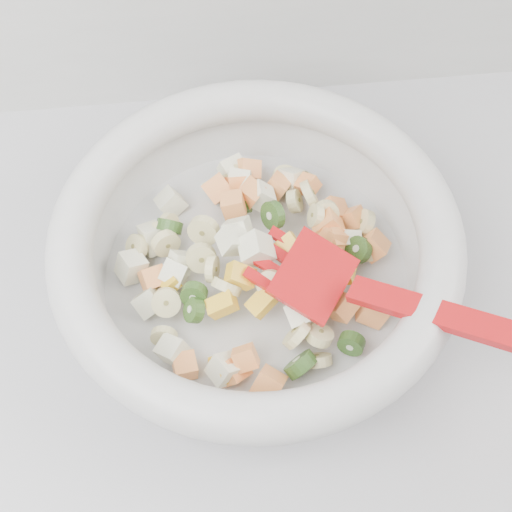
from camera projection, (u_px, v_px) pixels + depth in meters
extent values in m
cube|color=#A9A9AF|center=(127.00, 474.00, 1.01)|extent=(2.00, 0.60, 0.90)
cylinder|color=silver|center=(256.00, 277.00, 0.65)|extent=(0.29, 0.29, 0.02)
torus|color=silver|center=(256.00, 238.00, 0.59)|extent=(0.35, 0.35, 0.04)
cylinder|color=beige|center=(204.00, 231.00, 0.63)|extent=(0.03, 0.03, 0.03)
cylinder|color=beige|center=(270.00, 283.00, 0.59)|extent=(0.03, 0.03, 0.03)
cylinder|color=beige|center=(295.00, 201.00, 0.66)|extent=(0.02, 0.03, 0.03)
cylinder|color=beige|center=(286.00, 178.00, 0.68)|extent=(0.04, 0.04, 0.01)
cylinder|color=beige|center=(166.00, 302.00, 0.60)|extent=(0.03, 0.03, 0.02)
cylinder|color=beige|center=(310.00, 194.00, 0.66)|extent=(0.02, 0.04, 0.04)
cylinder|color=beige|center=(201.00, 258.00, 0.62)|extent=(0.03, 0.02, 0.03)
cylinder|color=beige|center=(320.00, 335.00, 0.59)|extent=(0.03, 0.03, 0.02)
cylinder|color=beige|center=(326.00, 213.00, 0.65)|extent=(0.03, 0.03, 0.03)
cylinder|color=beige|center=(216.00, 182.00, 0.68)|extent=(0.04, 0.03, 0.04)
cylinder|color=beige|center=(164.00, 337.00, 0.60)|extent=(0.03, 0.01, 0.03)
cylinder|color=beige|center=(131.00, 262.00, 0.64)|extent=(0.03, 0.02, 0.03)
cylinder|color=beige|center=(169.00, 225.00, 0.65)|extent=(0.03, 0.03, 0.03)
cylinder|color=beige|center=(317.00, 360.00, 0.59)|extent=(0.04, 0.03, 0.03)
cylinder|color=beige|center=(137.00, 247.00, 0.64)|extent=(0.02, 0.03, 0.03)
cylinder|color=beige|center=(212.00, 269.00, 0.61)|extent=(0.02, 0.03, 0.03)
cylinder|color=beige|center=(166.00, 243.00, 0.64)|extent=(0.03, 0.02, 0.03)
cylinder|color=beige|center=(297.00, 334.00, 0.59)|extent=(0.03, 0.03, 0.04)
cylinder|color=beige|center=(305.00, 176.00, 0.69)|extent=(0.03, 0.03, 0.02)
cylinder|color=beige|center=(369.00, 251.00, 0.65)|extent=(0.03, 0.03, 0.03)
cylinder|color=beige|center=(236.00, 172.00, 0.69)|extent=(0.02, 0.03, 0.03)
cylinder|color=beige|center=(316.00, 216.00, 0.65)|extent=(0.02, 0.02, 0.02)
cylinder|color=beige|center=(167.00, 227.00, 0.65)|extent=(0.04, 0.02, 0.04)
cylinder|color=beige|center=(365.00, 223.00, 0.65)|extent=(0.02, 0.03, 0.03)
cylinder|color=beige|center=(227.00, 286.00, 0.60)|extent=(0.04, 0.03, 0.03)
cube|color=#FE8C50|center=(237.00, 186.00, 0.67)|extent=(0.03, 0.03, 0.03)
cube|color=#FE8C50|center=(247.00, 169.00, 0.68)|extent=(0.03, 0.03, 0.03)
cube|color=#FE8C50|center=(333.00, 212.00, 0.66)|extent=(0.03, 0.02, 0.03)
cube|color=#FE8C50|center=(218.00, 189.00, 0.67)|extent=(0.03, 0.04, 0.03)
cube|color=#FE8C50|center=(308.00, 185.00, 0.67)|extent=(0.03, 0.03, 0.02)
cube|color=#FE8C50|center=(268.00, 385.00, 0.57)|extent=(0.03, 0.04, 0.03)
cube|color=#FE8C50|center=(333.00, 239.00, 0.63)|extent=(0.03, 0.02, 0.03)
cube|color=#FE8C50|center=(332.00, 241.00, 0.64)|extent=(0.03, 0.03, 0.03)
cube|color=#FE8C50|center=(232.00, 370.00, 0.59)|extent=(0.03, 0.03, 0.03)
cube|color=#FE8C50|center=(298.00, 282.00, 0.60)|extent=(0.03, 0.03, 0.03)
cube|color=#FE8C50|center=(246.00, 358.00, 0.58)|extent=(0.02, 0.02, 0.03)
cube|color=#FE8C50|center=(352.00, 218.00, 0.66)|extent=(0.03, 0.03, 0.03)
cube|color=#FE8C50|center=(309.00, 255.00, 0.62)|extent=(0.03, 0.03, 0.03)
cube|color=#FE8C50|center=(374.00, 246.00, 0.64)|extent=(0.03, 0.03, 0.03)
cube|color=#FE8C50|center=(277.00, 186.00, 0.67)|extent=(0.03, 0.03, 0.03)
cube|color=#FE8C50|center=(234.00, 205.00, 0.64)|extent=(0.02, 0.02, 0.03)
cube|color=#FE8C50|center=(341.00, 307.00, 0.60)|extent=(0.03, 0.03, 0.03)
cube|color=#FE8C50|center=(374.00, 309.00, 0.61)|extent=(0.03, 0.03, 0.04)
cube|color=#FE8C50|center=(153.00, 278.00, 0.62)|extent=(0.03, 0.03, 0.03)
cube|color=#FE8C50|center=(249.00, 194.00, 0.65)|extent=(0.03, 0.03, 0.03)
cube|color=#FE8C50|center=(185.00, 366.00, 0.59)|extent=(0.02, 0.02, 0.02)
cube|color=#FE8C50|center=(328.00, 226.00, 0.65)|extent=(0.03, 0.03, 0.03)
cylinder|color=#4B8D2F|center=(351.00, 343.00, 0.59)|extent=(0.03, 0.02, 0.03)
cylinder|color=#4B8D2F|center=(273.00, 215.00, 0.63)|extent=(0.03, 0.03, 0.04)
cylinder|color=#4B8D2F|center=(169.00, 226.00, 0.64)|extent=(0.03, 0.02, 0.03)
cylinder|color=#4B8D2F|center=(194.00, 310.00, 0.59)|extent=(0.02, 0.03, 0.03)
cylinder|color=#4B8D2F|center=(194.00, 295.00, 0.60)|extent=(0.03, 0.02, 0.02)
cylinder|color=#4B8D2F|center=(243.00, 202.00, 0.66)|extent=(0.02, 0.03, 0.03)
cylinder|color=#4B8D2F|center=(318.00, 257.00, 0.62)|extent=(0.04, 0.04, 0.02)
cylinder|color=#4B8D2F|center=(358.00, 250.00, 0.63)|extent=(0.03, 0.03, 0.03)
cylinder|color=#4B8D2F|center=(301.00, 365.00, 0.58)|extent=(0.03, 0.03, 0.04)
cube|color=beige|center=(233.00, 240.00, 0.61)|extent=(0.03, 0.03, 0.03)
cube|color=beige|center=(298.00, 314.00, 0.59)|extent=(0.03, 0.03, 0.03)
cube|color=beige|center=(175.00, 272.00, 0.62)|extent=(0.03, 0.03, 0.03)
cube|color=beige|center=(239.00, 232.00, 0.62)|extent=(0.03, 0.03, 0.03)
cube|color=beige|center=(291.00, 180.00, 0.68)|extent=(0.03, 0.03, 0.03)
cube|color=beige|center=(149.00, 302.00, 0.62)|extent=(0.03, 0.03, 0.03)
cube|color=beige|center=(350.00, 241.00, 0.65)|extent=(0.02, 0.02, 0.02)
cube|color=beige|center=(180.00, 262.00, 0.62)|extent=(0.03, 0.03, 0.03)
cube|color=beige|center=(153.00, 239.00, 0.65)|extent=(0.03, 0.04, 0.03)
cube|color=beige|center=(240.00, 181.00, 0.67)|extent=(0.03, 0.03, 0.03)
cube|color=beige|center=(224.00, 369.00, 0.58)|extent=(0.03, 0.03, 0.03)
cube|color=beige|center=(171.00, 202.00, 0.67)|extent=(0.03, 0.03, 0.03)
cube|color=beige|center=(260.00, 196.00, 0.66)|extent=(0.03, 0.02, 0.03)
cube|color=beige|center=(233.00, 170.00, 0.69)|extent=(0.03, 0.03, 0.03)
cube|color=beige|center=(173.00, 351.00, 0.59)|extent=(0.03, 0.03, 0.03)
cube|color=beige|center=(257.00, 249.00, 0.60)|extent=(0.03, 0.03, 0.03)
cube|color=beige|center=(131.00, 267.00, 0.63)|extent=(0.03, 0.03, 0.03)
cube|color=yellow|center=(240.00, 276.00, 0.60)|extent=(0.03, 0.02, 0.03)
cube|color=yellow|center=(344.00, 271.00, 0.62)|extent=(0.03, 0.03, 0.02)
cube|color=yellow|center=(222.00, 305.00, 0.59)|extent=(0.03, 0.02, 0.02)
cube|color=yellow|center=(222.00, 369.00, 0.58)|extent=(0.02, 0.03, 0.02)
cube|color=yellow|center=(287.00, 246.00, 0.61)|extent=(0.03, 0.03, 0.02)
cube|color=yellow|center=(168.00, 280.00, 0.62)|extent=(0.03, 0.03, 0.02)
cube|color=yellow|center=(261.00, 303.00, 0.60)|extent=(0.03, 0.03, 0.02)
cube|color=#AF0F11|center=(313.00, 276.00, 0.59)|extent=(0.08, 0.09, 0.03)
cube|color=#AF0F11|center=(284.00, 239.00, 0.61)|extent=(0.03, 0.02, 0.01)
cube|color=#AF0F11|center=(276.00, 252.00, 0.60)|extent=(0.03, 0.02, 0.01)
cube|color=#AF0F11|center=(268.00, 266.00, 0.60)|extent=(0.03, 0.02, 0.01)
cube|color=#AF0F11|center=(259.00, 280.00, 0.59)|extent=(0.03, 0.02, 0.01)
cube|color=#AF0F11|center=(476.00, 325.00, 0.53)|extent=(0.18, 0.13, 0.06)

